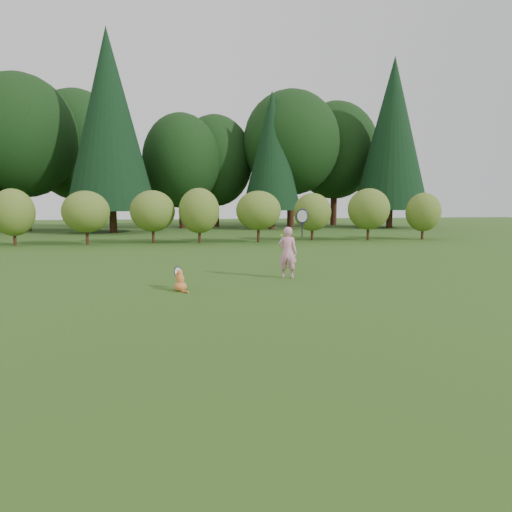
{
  "coord_description": "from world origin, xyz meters",
  "views": [
    {
      "loc": [
        -1.75,
        -9.06,
        1.9
      ],
      "look_at": [
        0.2,
        0.8,
        0.7
      ],
      "focal_mm": 30.0,
      "sensor_mm": 36.0,
      "label": 1
    }
  ],
  "objects": [
    {
      "name": "cat",
      "position": [
        -1.59,
        0.47,
        0.25
      ],
      "size": [
        0.38,
        0.71,
        0.65
      ],
      "rotation": [
        0.0,
        0.0,
        0.14
      ],
      "color": "#CD6827",
      "rests_on": "ground"
    },
    {
      "name": "woodland_backdrop",
      "position": [
        0.0,
        23.0,
        7.5
      ],
      "size": [
        48.0,
        10.0,
        15.0
      ],
      "primitive_type": null,
      "color": "black",
      "rests_on": "ground"
    },
    {
      "name": "ground",
      "position": [
        0.0,
        0.0,
        0.0
      ],
      "size": [
        100.0,
        100.0,
        0.0
      ],
      "primitive_type": "plane",
      "color": "#215016",
      "rests_on": "ground"
    },
    {
      "name": "tennis_ball",
      "position": [
        1.13,
        2.03,
        1.09
      ],
      "size": [
        0.06,
        0.06,
        0.06
      ],
      "color": "#C3D218",
      "rests_on": "ground"
    },
    {
      "name": "shrub_row",
      "position": [
        0.0,
        13.0,
        1.4
      ],
      "size": [
        28.0,
        3.0,
        2.8
      ],
      "primitive_type": null,
      "color": "#557123",
      "rests_on": "ground"
    },
    {
      "name": "child",
      "position": [
        1.22,
        1.64,
        0.71
      ],
      "size": [
        0.78,
        0.49,
        2.02
      ],
      "rotation": [
        0.0,
        0.0,
        2.73
      ],
      "color": "#FB96C0",
      "rests_on": "ground"
    }
  ]
}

